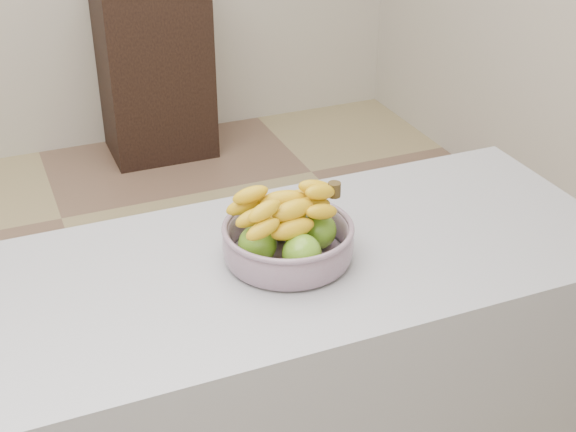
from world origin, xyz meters
The scene contains 3 objects.
ground centered at (0.00, 0.00, 0.00)m, with size 4.00×4.00×0.00m, color tan.
cabinet centered at (0.61, 1.78, 0.46)m, with size 0.52×0.41×0.93m, color black.
fruit_bowl centered at (0.28, -0.77, 0.95)m, with size 0.27×0.27×0.15m.
Camera 1 is at (-0.26, -2.05, 1.79)m, focal length 50.00 mm.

